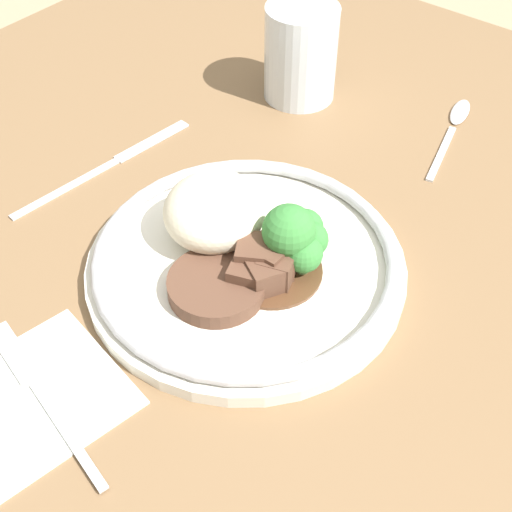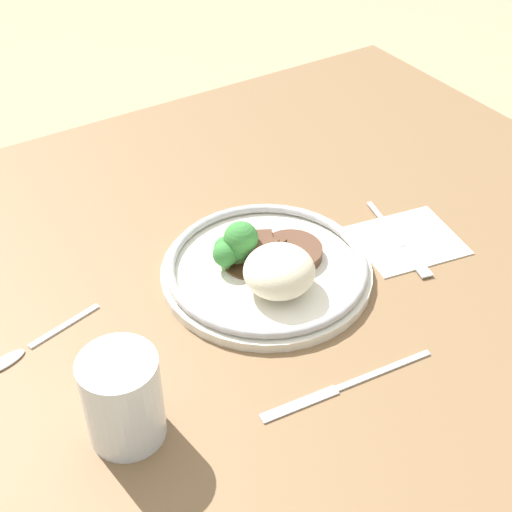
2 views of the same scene
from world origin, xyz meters
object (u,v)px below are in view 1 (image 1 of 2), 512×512
Objects in this scene: plate at (246,253)px; knife at (112,163)px; fork at (35,385)px; spoon at (456,122)px; juice_glass at (300,57)px.

knife is at bearing 81.46° from plate.
spoon is at bearing -85.89° from fork.
plate is 1.28× the size of knife.
juice_glass reaches higher than spoon.
fork is 0.50m from spoon.
juice_glass is 0.60× the size of fork.
fork is at bearing -169.52° from juice_glass.
juice_glass reaches higher than knife.
plate reaches higher than spoon.
spoon is (0.06, -0.16, -0.04)m from juice_glass.
plate is at bearing -89.84° from fork.
juice_glass is 0.44m from fork.
fork is at bearing 156.41° from spoon.
fork reaches higher than knife.
juice_glass is at bearing 96.14° from spoon.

